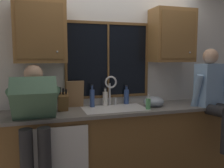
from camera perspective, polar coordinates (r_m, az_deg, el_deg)
back_wall at (r=3.40m, az=0.12°, el=1.42°), size 5.42×0.12×2.55m
window_glass at (r=3.30m, az=-0.94°, el=5.61°), size 1.10×0.02×0.95m
window_frame_top at (r=3.32m, az=-0.91°, el=14.15°), size 1.17×0.02×0.04m
window_frame_bottom at (r=3.33m, az=-0.88°, el=-2.89°), size 1.17×0.02×0.04m
window_frame_left at (r=3.17m, az=-10.82°, el=5.46°), size 0.03×0.02×0.95m
window_frame_right at (r=3.49m, az=8.13°, el=5.60°), size 0.03×0.02×0.95m
window_mullion_center at (r=3.28m, az=-0.88°, el=5.61°), size 0.02×0.02×0.95m
lower_cabinet_run at (r=3.26m, az=2.00°, el=-13.91°), size 3.02×0.58×0.88m
countertop at (r=3.11m, az=2.16°, el=-6.07°), size 3.08×0.62×0.04m
dishwasher_front at (r=2.81m, az=-11.91°, el=-17.15°), size 0.60×0.02×0.74m
upper_cabinet_left at (r=3.02m, az=-16.55°, el=11.63°), size 0.59×0.36×0.72m
upper_cabinet_right at (r=3.51m, az=13.92°, el=10.95°), size 0.59×0.36×0.72m
sink at (r=3.11m, az=0.60°, el=-7.53°), size 0.80×0.46×0.21m
faucet at (r=3.22m, az=-0.24°, el=-0.69°), size 0.18×0.09×0.40m
person_standing at (r=2.67m, az=-17.72°, el=-7.72°), size 0.53×0.72×1.49m
person_sitting_on_counter at (r=3.44m, az=22.88°, el=-1.90°), size 0.54×0.64×1.26m
knife_block at (r=2.99m, az=-11.47°, el=-4.20°), size 0.12×0.18×0.32m
cutting_board at (r=3.16m, az=-8.69°, el=-2.39°), size 0.22×0.09×0.35m
mixing_bowl at (r=3.26m, az=9.79°, el=-4.11°), size 0.27×0.27×0.13m
soap_dispenser at (r=3.06m, az=8.50°, el=-4.57°), size 0.06×0.07×0.19m
bottle_green_glass at (r=3.22m, az=-1.60°, el=-3.41°), size 0.07×0.07×0.25m
bottle_tall_clear at (r=3.37m, az=3.41°, el=-2.90°), size 0.07×0.07×0.26m
bottle_amber_small at (r=3.16m, az=-4.70°, el=-3.22°), size 0.06×0.06×0.30m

